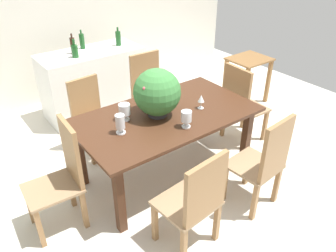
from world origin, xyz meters
TOP-DOWN VIEW (x-y plane):
  - ground_plane at (0.00, 0.00)m, footprint 7.04×7.04m
  - back_wall at (0.00, 2.60)m, footprint 6.40×0.10m
  - dining_table at (0.00, -0.04)m, footprint 1.86×1.04m
  - chair_head_end at (-1.14, -0.05)m, footprint 0.50×0.44m
  - chair_near_left at (-0.41, -0.99)m, footprint 0.52×0.47m
  - chair_far_right at (0.42, 0.90)m, footprint 0.47×0.42m
  - chair_foot_end at (1.14, -0.04)m, footprint 0.47×0.47m
  - chair_far_left at (-0.43, 0.89)m, footprint 0.45×0.46m
  - chair_near_right at (0.43, -1.00)m, footprint 0.48×0.47m
  - flower_centerpiece at (-0.08, -0.01)m, footprint 0.47×0.47m
  - crystal_vase_left at (-0.55, -0.08)m, footprint 0.09×0.09m
  - crystal_vase_center_near at (-0.00, -0.36)m, footprint 0.10×0.10m
  - crystal_vase_right at (-0.40, 0.10)m, footprint 0.11×0.11m
  - wine_glass at (0.37, -0.16)m, footprint 0.07×0.07m
  - kitchen_counter at (0.05, 1.78)m, footprint 1.41×0.62m
  - wine_bottle_clear at (-0.16, 1.82)m, footprint 0.06×0.06m
  - wine_bottle_tall at (0.50, 1.78)m, footprint 0.07×0.07m
  - wine_bottle_dark at (-0.20, 1.67)m, footprint 0.08×0.08m
  - wine_bottle_green at (0.03, 1.95)m, footprint 0.07×0.07m
  - side_table at (2.08, 0.67)m, footprint 0.59×0.50m

SIDE VIEW (x-z plane):
  - ground_plane at x=0.00m, z-range 0.00..0.00m
  - kitchen_counter at x=0.05m, z-range 0.00..0.93m
  - chair_far_left at x=-0.43m, z-range 0.05..0.97m
  - side_table at x=2.08m, z-range 0.17..0.88m
  - chair_near_left at x=-0.41m, z-range 0.05..1.03m
  - chair_near_right at x=0.43m, z-range 0.04..1.06m
  - chair_head_end at x=-1.14m, z-range 0.03..1.07m
  - chair_foot_end at x=1.14m, z-range 0.04..1.07m
  - chair_far_right at x=0.42m, z-range 0.05..1.09m
  - dining_table at x=0.00m, z-range 0.29..1.06m
  - crystal_vase_center_near at x=0.00m, z-range 0.79..0.96m
  - wine_glass at x=0.37m, z-range 0.80..0.95m
  - crystal_vase_right at x=-0.40m, z-range 0.79..0.97m
  - crystal_vase_left at x=-0.55m, z-range 0.79..0.98m
  - wine_bottle_dark at x=-0.20m, z-range 0.89..1.14m
  - flower_centerpiece at x=-0.08m, z-range 0.77..1.27m
  - wine_bottle_tall at x=0.50m, z-range 0.90..1.16m
  - wine_bottle_green at x=0.03m, z-range 0.90..1.16m
  - wine_bottle_clear at x=-0.16m, z-range 0.90..1.18m
  - back_wall at x=0.00m, z-range 0.00..2.60m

